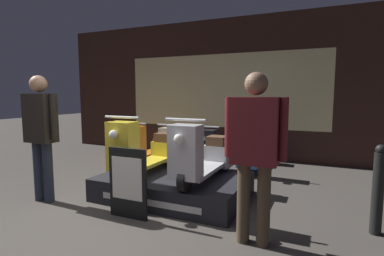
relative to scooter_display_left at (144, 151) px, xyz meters
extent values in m
plane|color=#423D38|center=(0.14, -1.10, -0.65)|extent=(30.00, 30.00, 0.00)
cube|color=#331E19|center=(0.14, 3.09, 0.95)|extent=(8.70, 0.08, 3.20)
cube|color=beige|center=(0.14, 3.05, 0.90)|extent=(4.79, 0.01, 1.70)
cube|color=black|center=(0.46, 0.06, -0.49)|extent=(2.02, 1.36, 0.32)
cube|color=silver|center=(0.46, -0.62, -0.51)|extent=(1.42, 0.01, 0.08)
cylinder|color=black|center=(0.00, -0.53, -0.19)|extent=(0.09, 0.29, 0.29)
cylinder|color=black|center=(0.00, 0.64, -0.19)|extent=(0.09, 0.29, 0.29)
cube|color=yellow|center=(0.00, 0.06, -0.20)|extent=(0.34, 1.09, 0.05)
cube|color=yellow|center=(0.00, -0.51, 0.15)|extent=(0.36, 0.26, 0.64)
cube|color=yellow|center=(0.00, 0.62, -0.11)|extent=(0.38, 0.30, 0.33)
cube|color=brown|center=(0.00, 0.62, 0.12)|extent=(0.28, 0.27, 0.14)
cylinder|color=silver|center=(0.00, -0.52, 0.53)|extent=(0.52, 0.03, 0.03)
sphere|color=white|center=(0.00, -0.69, 0.33)|extent=(0.11, 0.11, 0.11)
cylinder|color=black|center=(0.91, -0.53, -0.19)|extent=(0.09, 0.29, 0.29)
cylinder|color=black|center=(0.91, 0.64, -0.19)|extent=(0.09, 0.29, 0.29)
cube|color=#BCBCC1|center=(0.91, 0.06, -0.20)|extent=(0.34, 1.09, 0.05)
cube|color=#BCBCC1|center=(0.91, -0.51, 0.15)|extent=(0.36, 0.26, 0.64)
cube|color=#BCBCC1|center=(0.91, 0.62, -0.11)|extent=(0.38, 0.30, 0.33)
cube|color=brown|center=(0.91, 0.62, 0.12)|extent=(0.28, 0.27, 0.14)
cylinder|color=silver|center=(0.91, -0.52, 0.53)|extent=(0.52, 0.03, 0.03)
sphere|color=white|center=(0.91, -0.69, 0.33)|extent=(0.11, 0.11, 0.11)
cylinder|color=black|center=(-1.26, 1.57, -0.51)|extent=(0.09, 0.29, 0.29)
cylinder|color=black|center=(-1.26, 2.75, -0.51)|extent=(0.09, 0.29, 0.29)
cube|color=orange|center=(-1.26, 2.16, -0.52)|extent=(0.34, 1.09, 0.05)
cube|color=orange|center=(-1.26, 1.60, -0.17)|extent=(0.36, 0.26, 0.64)
cube|color=orange|center=(-1.26, 2.73, -0.43)|extent=(0.38, 0.30, 0.33)
cube|color=brown|center=(-1.26, 2.72, -0.20)|extent=(0.28, 0.27, 0.14)
cylinder|color=silver|center=(-1.26, 1.59, 0.21)|extent=(0.52, 0.03, 0.03)
sphere|color=white|center=(-1.26, 1.41, 0.01)|extent=(0.11, 0.11, 0.11)
cylinder|color=black|center=(-0.46, 1.57, -0.51)|extent=(0.09, 0.29, 0.29)
cylinder|color=black|center=(-0.46, 2.75, -0.51)|extent=(0.09, 0.29, 0.29)
cube|color=beige|center=(-0.46, 2.16, -0.52)|extent=(0.34, 1.09, 0.05)
cube|color=beige|center=(-0.46, 1.60, -0.17)|extent=(0.36, 0.26, 0.64)
cube|color=beige|center=(-0.46, 2.73, -0.43)|extent=(0.38, 0.30, 0.33)
cube|color=brown|center=(-0.46, 2.72, -0.20)|extent=(0.28, 0.27, 0.14)
cylinder|color=silver|center=(-0.46, 1.59, 0.21)|extent=(0.52, 0.03, 0.03)
sphere|color=white|center=(-0.46, 1.41, 0.01)|extent=(0.11, 0.11, 0.11)
cylinder|color=black|center=(0.35, 1.57, -0.51)|extent=(0.09, 0.29, 0.29)
cylinder|color=black|center=(0.35, 2.75, -0.51)|extent=(0.09, 0.29, 0.29)
cube|color=black|center=(0.35, 2.16, -0.52)|extent=(0.34, 1.09, 0.05)
cube|color=black|center=(0.35, 1.60, -0.17)|extent=(0.36, 0.26, 0.64)
cube|color=black|center=(0.35, 2.73, -0.43)|extent=(0.38, 0.30, 0.33)
cube|color=brown|center=(0.35, 2.72, -0.20)|extent=(0.28, 0.27, 0.14)
cylinder|color=silver|center=(0.35, 1.59, 0.21)|extent=(0.52, 0.03, 0.03)
sphere|color=white|center=(0.35, 1.41, 0.01)|extent=(0.11, 0.11, 0.11)
cylinder|color=black|center=(1.15, 1.57, -0.51)|extent=(0.09, 0.29, 0.29)
cylinder|color=black|center=(1.15, 2.75, -0.51)|extent=(0.09, 0.29, 0.29)
cube|color=#386BBC|center=(1.15, 2.16, -0.52)|extent=(0.34, 1.09, 0.05)
cube|color=#386BBC|center=(1.15, 1.60, -0.17)|extent=(0.36, 0.26, 0.64)
cube|color=#386BBC|center=(1.15, 2.73, -0.43)|extent=(0.38, 0.30, 0.33)
cube|color=brown|center=(1.15, 2.72, -0.20)|extent=(0.28, 0.27, 0.14)
cylinder|color=silver|center=(1.15, 1.59, 0.21)|extent=(0.52, 0.03, 0.03)
sphere|color=white|center=(1.15, 1.41, 0.01)|extent=(0.11, 0.11, 0.11)
cylinder|color=#232838|center=(-1.20, -0.83, -0.24)|extent=(0.13, 0.13, 0.83)
cylinder|color=#232838|center=(-1.02, -0.83, -0.24)|extent=(0.13, 0.13, 0.83)
cube|color=black|center=(-1.11, -0.83, 0.51)|extent=(0.42, 0.23, 0.66)
cylinder|color=black|center=(-1.36, -0.83, 0.53)|extent=(0.08, 0.08, 0.60)
cylinder|color=black|center=(-0.86, -0.83, 0.53)|extent=(0.08, 0.08, 0.60)
sphere|color=#A87A5B|center=(-1.11, -0.83, 0.96)|extent=(0.22, 0.22, 0.22)
cylinder|color=#473828|center=(1.70, -0.83, -0.25)|extent=(0.13, 0.13, 0.81)
cylinder|color=#473828|center=(1.90, -0.83, -0.25)|extent=(0.13, 0.13, 0.81)
cube|color=#5B191E|center=(1.80, -0.83, 0.48)|extent=(0.44, 0.25, 0.64)
cylinder|color=#5B191E|center=(1.54, -0.83, 0.50)|extent=(0.08, 0.08, 0.59)
cylinder|color=#5B191E|center=(2.06, -0.83, 0.50)|extent=(0.08, 0.08, 0.59)
sphere|color=brown|center=(1.80, -0.83, 0.93)|extent=(0.22, 0.22, 0.22)
cube|color=black|center=(0.30, -0.82, -0.23)|extent=(0.51, 0.04, 0.85)
cube|color=white|center=(0.30, -0.84, -0.16)|extent=(0.42, 0.01, 0.51)
cylinder|color=black|center=(2.94, -0.09, -0.21)|extent=(0.11, 0.11, 0.88)
sphere|color=black|center=(2.94, -0.09, 0.26)|extent=(0.10, 0.10, 0.10)
camera|label=1|loc=(2.41, -3.66, 0.83)|focal=28.00mm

